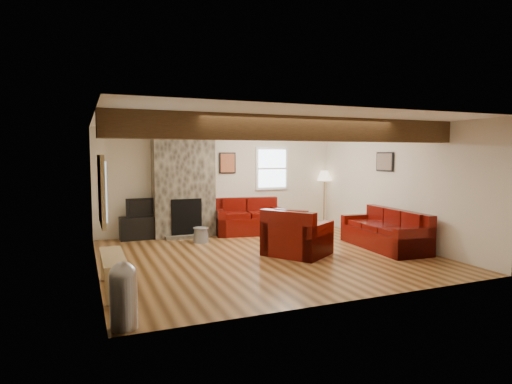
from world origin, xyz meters
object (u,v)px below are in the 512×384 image
coffee_table (290,227)px  tv_cabinet (143,228)px  loveseat (248,216)px  floor_lamp (324,179)px  sofa_three (384,229)px  television (142,207)px  armchair_red (297,232)px

coffee_table → tv_cabinet: 3.36m
loveseat → tv_cabinet: 2.47m
loveseat → floor_lamp: (2.29, 0.29, 0.84)m
sofa_three → television: 5.28m
armchair_red → tv_cabinet: 3.69m
loveseat → coffee_table: (0.73, -0.77, -0.20)m
armchair_red → floor_lamp: size_ratio=0.74×
television → coffee_table: bearing=-18.5°
armchair_red → coffee_table: bearing=-56.5°
television → tv_cabinet: bearing=0.0°
sofa_three → coffee_table: bearing=-141.8°
loveseat → coffee_table: bearing=-36.8°
coffee_table → tv_cabinet: tv_cabinet is taller
loveseat → armchair_red: armchair_red is taller
tv_cabinet → television: size_ratio=1.37×
armchair_red → floor_lamp: floor_lamp is taller
coffee_table → tv_cabinet: size_ratio=0.92×
loveseat → floor_lamp: floor_lamp is taller
sofa_three → armchair_red: size_ratio=1.85×
sofa_three → television: bearing=-119.3°
loveseat → armchair_red: size_ratio=1.46×
tv_cabinet → coffee_table: bearing=-18.5°
sofa_three → television: television is taller
loveseat → floor_lamp: bearing=16.7°
loveseat → television: size_ratio=2.15×
armchair_red → television: size_ratio=1.47×
loveseat → armchair_red: bearing=-79.0°
coffee_table → sofa_three: bearing=-55.4°
armchair_red → tv_cabinet: size_ratio=1.07×
sofa_three → television: size_ratio=2.72×
sofa_three → coffee_table: size_ratio=2.17×
armchair_red → sofa_three: bearing=-129.0°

